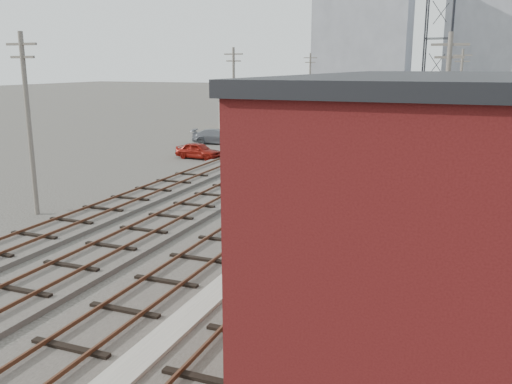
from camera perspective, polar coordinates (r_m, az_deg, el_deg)
The scene contains 23 objects.
ground at distance 61.65m, azimuth 14.26°, elevation 5.87°, with size 320.00×320.00×0.00m, color #282621.
track_right at distance 40.72m, azimuth 13.85°, elevation 2.46°, with size 3.20×90.00×0.39m.
track_mid_right at distance 41.42m, azimuth 8.36°, elevation 2.88°, with size 3.20×90.00×0.39m.
track_mid_left at distance 42.48m, azimuth 3.10°, elevation 3.26°, with size 3.20×90.00×0.39m.
track_left at distance 43.89m, azimuth -1.87°, elevation 3.59°, with size 3.20×90.00×0.39m.
platform_curb at distance 17.92m, azimuth -4.20°, elevation -10.81°, with size 0.90×28.00×0.26m, color gray.
brick_building at distance 13.27m, azimuth 19.83°, elevation -4.17°, with size 6.54×12.20×7.22m.
lattice_tower at distance 35.79m, azimuth 18.47°, elevation 12.67°, with size 1.60×1.60×15.00m.
utility_pole_left_a at distance 29.05m, azimuth -22.83°, elevation 7.00°, with size 1.80×0.24×9.00m.
utility_pole_left_b at distance 50.05m, azimuth -2.35°, elevation 10.18°, with size 1.80×0.24×9.00m.
utility_pole_left_c at distance 73.59m, azimuth 5.68°, elevation 11.08°, with size 1.80×0.24×9.00m.
utility_pole_right_a at distance 28.86m, azimuth 19.22°, elevation 7.26°, with size 1.80×0.24×9.00m.
utility_pole_right_b at distance 58.79m, azimuth 20.64°, elevation 9.80°, with size 1.80×0.24×9.00m.
apartment_left at distance 138.34m, azimuth 11.22°, elevation 16.08°, with size 22.00×14.00×30.00m, color gray.
apartment_right at distance 150.83m, azimuth 22.34°, elevation 14.35°, with size 16.00×12.00×26.00m, color gray.
shed_left at distance 65.44m, azimuth 0.20°, elevation 8.08°, with size 8.00×5.00×3.20m, color gray.
shed_right at distance 70.94m, azimuth 22.72°, elevation 7.80°, with size 6.00×6.00×4.00m, color gray.
signal_mast at distance 12.80m, azimuth 1.41°, elevation -11.23°, with size 0.40×0.40×3.69m.
switch_stand at distance 42.92m, azimuth 9.03°, elevation 3.82°, with size 0.28×0.28×1.17m.
site_trailer at distance 54.59m, azimuth 4.71°, elevation 6.85°, with size 6.79×3.01×2.85m.
car_red at distance 44.36m, azimuth -6.08°, elevation 4.35°, with size 1.56×3.87×1.32m, color maroon.
car_silver at distance 53.15m, azimuth 0.61°, elevation 5.98°, with size 1.59×4.57×1.50m, color #A4A7AB.
car_grey at distance 52.80m, azimuth -4.12°, elevation 5.85°, with size 1.99×4.89×1.42m, color slate.
Camera 1 is at (7.69, -0.72, 7.41)m, focal length 38.00 mm.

